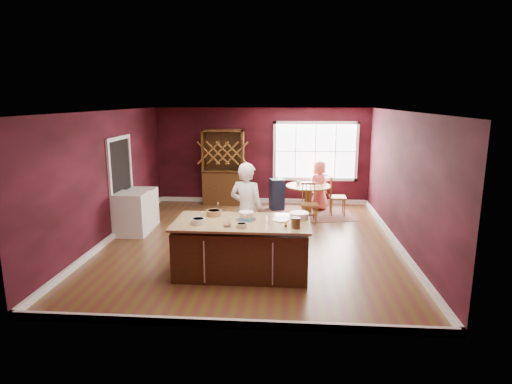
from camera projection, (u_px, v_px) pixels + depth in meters
The scene contains 28 objects.
room_shell at pixel (251, 178), 8.69m from camera, with size 7.00×7.00×7.00m.
window at pixel (315, 151), 11.93m from camera, with size 2.36×0.10×1.66m, color white, non-canonical shape.
doorway at pixel (122, 186), 9.56m from camera, with size 0.08×1.26×2.13m, color white, non-canonical shape.
kitchen_island at pixel (242, 248), 7.28m from camera, with size 2.28×1.20×0.92m.
dining_table at pixel (308, 194), 11.05m from camera, with size 1.16×1.16×0.75m.
baker at pixel (247, 210), 7.95m from camera, with size 0.66×0.43×1.81m, color silver.
layer_cake at pixel (246, 216), 7.25m from camera, with size 0.35×0.35×0.14m, color white, non-canonical shape.
bowl_blue at pixel (198, 221), 7.03m from camera, with size 0.24×0.24×0.09m, color silver.
bowl_yellow at pixel (214, 213), 7.51m from camera, with size 0.26×0.26×0.10m, color olive.
bowl_pink at pixel (228, 225), 6.87m from camera, with size 0.14×0.14×0.05m, color silver.
bowl_olive at pixel (242, 225), 6.83m from camera, with size 0.18×0.18×0.07m, color beige.
drinking_glass at pixel (268, 219), 7.05m from camera, with size 0.07×0.07×0.14m, color silver.
dinner_plate at pixel (281, 220), 7.23m from camera, with size 0.28×0.28×0.02m, color beige.
white_tub at pixel (299, 216), 7.31m from camera, with size 0.33×0.33×0.11m, color white.
stoneware_crock at pixel (296, 223), 6.78m from camera, with size 0.14×0.14×0.17m, color brown.
toy_figurine at pixel (286, 224), 6.86m from camera, with size 0.05×0.05×0.08m, color #FFE80E, non-canonical shape.
rug at pixel (308, 213), 11.16m from camera, with size 2.25×1.73×0.01m, color brown.
chair_east at pixel (338, 196), 10.95m from camera, with size 0.43×0.41×1.02m, color brown, non-canonical shape.
chair_south at pixel (309, 203), 10.33m from camera, with size 0.40×0.38×0.95m, color brown, non-canonical shape.
chair_north at pixel (318, 190), 11.76m from camera, with size 0.39×0.37×0.94m, color brown, non-canonical shape.
seated_woman at pixel (319, 185), 11.44m from camera, with size 0.65×0.42×1.33m, color #F06868.
high_chair at pixel (277, 194), 11.50m from camera, with size 0.35×0.35×0.87m, color black, non-canonical shape.
toddler at pixel (280, 180), 11.39m from camera, with size 0.18×0.14×0.26m, color #8CA5BF, non-canonical shape.
table_plate at pixel (317, 186), 10.92m from camera, with size 0.20×0.20×0.01m, color beige.
table_cup at pixel (298, 183), 11.13m from camera, with size 0.12×0.12×0.10m, color white.
hutch at pixel (224, 167), 11.97m from camera, with size 1.15×0.48×2.12m, color #3B1C0E.
washer at pixel (132, 214), 9.34m from camera, with size 0.65×0.63×0.94m, color white.
dryer at pixel (142, 208), 9.97m from camera, with size 0.62×0.60×0.89m, color white.
Camera 1 is at (0.74, -8.52, 2.93)m, focal length 30.00 mm.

